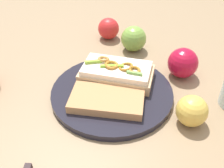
% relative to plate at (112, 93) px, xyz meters
% --- Properties ---
extents(ground_plane, '(2.00, 2.00, 0.00)m').
position_rel_plate_xyz_m(ground_plane, '(0.00, 0.00, -0.01)').
color(ground_plane, '#8C7150').
rests_on(ground_plane, ground).
extents(plate, '(0.30, 0.30, 0.02)m').
position_rel_plate_xyz_m(plate, '(0.00, 0.00, 0.00)').
color(plate, black).
rests_on(plate, ground_plane).
extents(sandwich, '(0.19, 0.21, 0.05)m').
position_rel_plate_xyz_m(sandwich, '(0.04, -0.03, 0.03)').
color(sandwich, tan).
rests_on(sandwich, plate).
extents(bread_slice_side, '(0.17, 0.19, 0.02)m').
position_rel_plate_xyz_m(bread_slice_side, '(-0.04, 0.03, 0.02)').
color(bread_slice_side, '#B9804F').
rests_on(bread_slice_side, plate).
extents(apple_0, '(0.07, 0.07, 0.07)m').
position_rel_plate_xyz_m(apple_0, '(0.27, -0.11, 0.03)').
color(apple_0, red).
rests_on(apple_0, ground_plane).
extents(apple_2, '(0.11, 0.11, 0.08)m').
position_rel_plate_xyz_m(apple_2, '(-0.00, -0.21, 0.03)').
color(apple_2, '#B2102B').
rests_on(apple_2, ground_plane).
extents(apple_3, '(0.10, 0.10, 0.07)m').
position_rel_plate_xyz_m(apple_3, '(-0.16, -0.12, 0.03)').
color(apple_3, gold).
rests_on(apple_3, ground_plane).
extents(apple_4, '(0.11, 0.11, 0.08)m').
position_rel_plate_xyz_m(apple_4, '(0.17, -0.15, 0.03)').
color(apple_4, '#7AA33F').
rests_on(apple_4, ground_plane).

